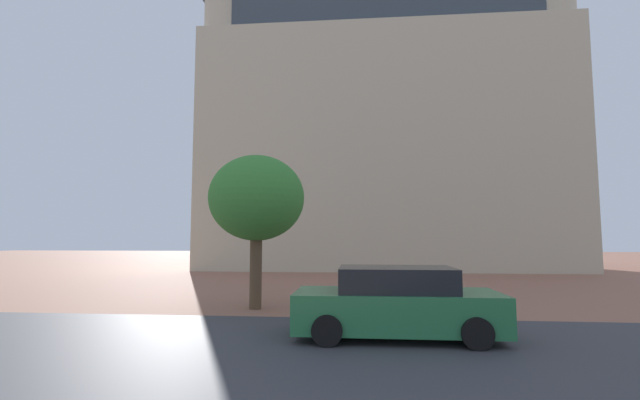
# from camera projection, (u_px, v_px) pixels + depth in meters

# --- Properties ---
(ground_plane) EXTENTS (120.00, 120.00, 0.00)m
(ground_plane) POSITION_uv_depth(u_px,v_px,m) (334.00, 327.00, 10.63)
(ground_plane) COLOR #93604C
(street_asphalt_strip) EXTENTS (120.00, 7.88, 0.00)m
(street_asphalt_strip) POSITION_uv_depth(u_px,v_px,m) (325.00, 357.00, 7.90)
(street_asphalt_strip) COLOR #38383D
(street_asphalt_strip) RESTS_ON ground_plane
(landmark_building) EXTENTS (26.01, 10.30, 34.46)m
(landmark_building) POSITION_uv_depth(u_px,v_px,m) (378.00, 130.00, 32.71)
(landmark_building) COLOR beige
(landmark_building) RESTS_ON ground_plane
(car_green) EXTENTS (4.51, 2.12, 1.55)m
(car_green) POSITION_uv_depth(u_px,v_px,m) (396.00, 303.00, 9.55)
(car_green) COLOR #287042
(car_green) RESTS_ON ground_plane
(tree_curb_far) EXTENTS (3.02, 3.02, 4.83)m
(tree_curb_far) POSITION_uv_depth(u_px,v_px,m) (257.00, 199.00, 13.59)
(tree_curb_far) COLOR brown
(tree_curb_far) RESTS_ON ground_plane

